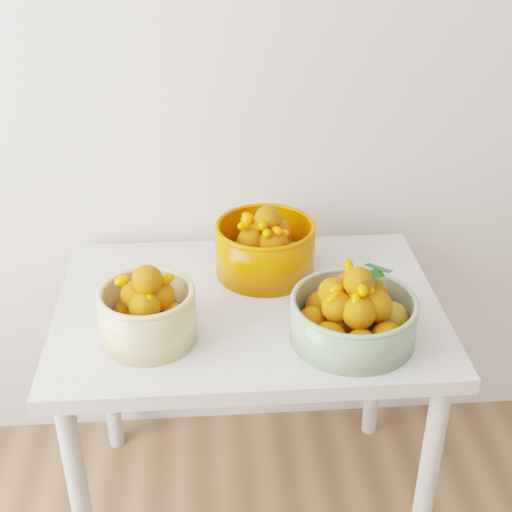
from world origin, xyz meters
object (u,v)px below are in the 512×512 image
at_px(table, 248,333).
at_px(bowl_green, 354,314).
at_px(bowl_cream, 148,312).
at_px(bowl_orange, 265,247).

xyz_separation_m(table, bowl_green, (0.24, -0.17, 0.16)).
bearing_deg(bowl_green, bowl_cream, 175.98).
height_order(bowl_cream, bowl_orange, same).
bearing_deg(bowl_orange, table, -109.83).
relative_size(bowl_cream, bowl_orange, 0.89).
bearing_deg(table, bowl_green, -34.90).
bearing_deg(bowl_cream, table, 28.46).
bearing_deg(bowl_green, bowl_orange, 119.59).
height_order(table, bowl_orange, bowl_orange).
bearing_deg(table, bowl_cream, -151.54).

